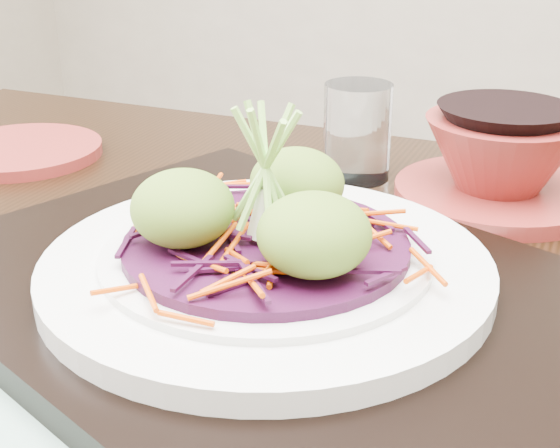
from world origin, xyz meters
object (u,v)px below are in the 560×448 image
at_px(dining_table, 296,429).
at_px(terracotta_bowl_set, 500,165).
at_px(serving_tray, 266,293).
at_px(water_glass, 357,132).
at_px(white_plate, 266,266).
at_px(terracotta_side_plate, 21,151).

relative_size(dining_table, terracotta_bowl_set, 6.13).
bearing_deg(serving_tray, terracotta_bowl_set, 88.95).
height_order(serving_tray, water_glass, water_glass).
xyz_separation_m(dining_table, white_plate, (-0.02, -0.01, 0.13)).
relative_size(dining_table, serving_tray, 2.80).
relative_size(white_plate, terracotta_side_plate, 1.75).
bearing_deg(water_glass, dining_table, -77.26).
bearing_deg(white_plate, water_glass, 98.85).
height_order(terracotta_side_plate, terracotta_bowl_set, terracotta_bowl_set).
bearing_deg(water_glass, white_plate, -81.15).
distance_m(dining_table, serving_tray, 0.12).
distance_m(serving_tray, water_glass, 0.27).
bearing_deg(white_plate, serving_tray, -9.46).
xyz_separation_m(dining_table, water_glass, (-0.06, 0.25, 0.15)).
bearing_deg(dining_table, serving_tray, -141.90).
bearing_deg(dining_table, water_glass, 99.73).
xyz_separation_m(dining_table, serving_tray, (-0.02, -0.01, 0.11)).
xyz_separation_m(dining_table, terracotta_bowl_set, (0.08, 0.25, 0.13)).
relative_size(serving_tray, white_plate, 1.54).
bearing_deg(serving_tray, white_plate, -171.35).
xyz_separation_m(white_plate, terracotta_bowl_set, (0.09, 0.27, -0.00)).
xyz_separation_m(serving_tray, water_glass, (-0.04, 0.27, 0.03)).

